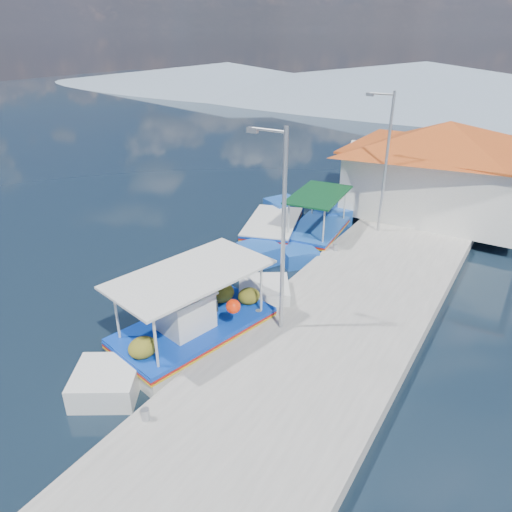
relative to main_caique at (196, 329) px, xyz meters
The scene contains 10 objects.
ground 2.60m from the main_caique, 168.83° to the right, with size 160.00×160.00×0.00m, color black.
quay 6.48m from the main_caique, 58.26° to the left, with size 5.00×44.00×0.50m, color #A8A49D.
bollards 4.94m from the main_caique, 74.64° to the left, with size 0.20×17.20×0.30m.
main_caique is the anchor object (origin of this frame).
caique_green_canopy 9.04m from the main_caique, 91.23° to the left, with size 2.44×6.68×2.51m.
caique_blue_hull 8.62m from the main_caique, 103.89° to the left, with size 3.58×6.86×1.28m.
caique_far 16.74m from the main_caique, 92.10° to the left, with size 4.01×8.03×2.93m.
harbor_building 15.14m from the main_caique, 75.68° to the left, with size 10.49×10.49×4.40m.
lamp_post_near 4.17m from the main_caique, 36.81° to the left, with size 1.21×0.14×6.00m.
lamp_post_far 11.20m from the main_caique, 79.14° to the left, with size 1.21×0.14×6.00m.
Camera 1 is at (10.34, -8.68, 8.67)m, focal length 33.20 mm.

